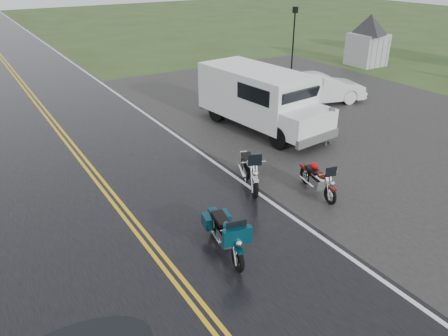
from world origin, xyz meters
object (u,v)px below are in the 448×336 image
motorcycle_red (331,189)px  sedan_white (321,89)px  lamp_post_far_right (293,39)px  motorcycle_silver (255,179)px  motorcycle_teal (238,250)px  van_white (281,118)px  person_at_van (329,127)px  visitor_center (370,27)px

motorcycle_red → sedan_white: bearing=60.1°
motorcycle_red → lamp_post_far_right: 16.43m
motorcycle_silver → lamp_post_far_right: size_ratio=0.58×
motorcycle_teal → motorcycle_silver: (2.24, 2.48, 0.04)m
motorcycle_silver → lamp_post_far_right: (11.27, 11.78, 1.27)m
motorcycle_teal → motorcycle_silver: bearing=59.8°
motorcycle_red → van_white: 4.27m
person_at_van → lamp_post_far_right: 11.91m
visitor_center → motorcycle_silver: size_ratio=7.17×
visitor_center → sedan_white: 9.65m
motorcycle_teal → lamp_post_far_right: 19.69m
motorcycle_silver → motorcycle_teal: bearing=-107.8°
motorcycle_silver → person_at_van: 5.10m
motorcycle_silver → lamp_post_far_right: lamp_post_far_right is taller
motorcycle_teal → person_at_van: bearing=44.0°
motorcycle_silver → lamp_post_far_right: 16.35m
visitor_center → motorcycle_teal: visitor_center is taller
motorcycle_red → motorcycle_teal: motorcycle_teal is taller
sedan_white → lamp_post_far_right: bearing=-12.6°
motorcycle_teal → sedan_white: size_ratio=0.49×
van_white → lamp_post_far_right: (8.32, 9.22, 0.70)m
motorcycle_teal → lamp_post_far_right: size_ratio=0.55×
person_at_van → sedan_white: person_at_van is taller
motorcycle_teal → person_at_van: (6.97, 4.37, 0.11)m
sedan_white → lamp_post_far_right: lamp_post_far_right is taller
visitor_center → person_at_van: bearing=-143.7°
person_at_van → lamp_post_far_right: bearing=-139.8°
motorcycle_teal → lamp_post_far_right: lamp_post_far_right is taller
motorcycle_silver → person_at_van: bearing=46.1°
motorcycle_silver → person_at_van: (4.73, 1.89, 0.08)m
van_white → visitor_center: bearing=24.3°
lamp_post_far_right → motorcycle_teal: bearing=-133.5°
motorcycle_silver → person_at_van: person_at_van is taller
motorcycle_silver → sedan_white: sedan_white is taller
motorcycle_teal → lamp_post_far_right: (13.51, 14.26, 1.30)m
motorcycle_red → sedan_white: 9.85m
van_white → person_at_van: bearing=-26.8°
person_at_van → lamp_post_far_right: size_ratio=0.38×
motorcycle_red → motorcycle_silver: 2.16m
motorcycle_teal → van_white: (5.19, 5.04, 0.60)m
visitor_center → person_at_van: 14.66m
visitor_center → motorcycle_silver: 19.62m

